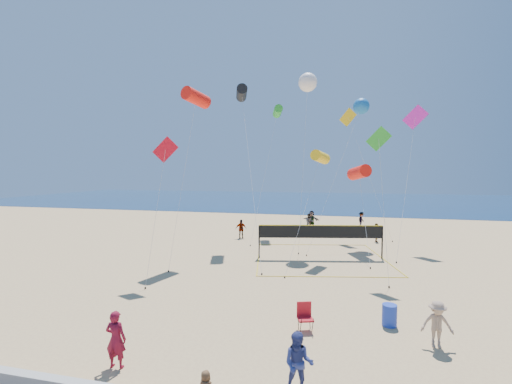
% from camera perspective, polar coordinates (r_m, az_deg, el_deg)
% --- Properties ---
extents(ground, '(120.00, 120.00, 0.00)m').
position_cam_1_polar(ground, '(12.45, -3.27, -26.09)').
color(ground, tan).
rests_on(ground, ground).
extents(ocean, '(140.00, 50.00, 0.03)m').
position_cam_1_polar(ocean, '(72.69, 10.76, -1.36)').
color(ocean, navy).
rests_on(ocean, ground).
extents(woman, '(0.69, 0.48, 1.81)m').
position_cam_1_polar(woman, '(12.40, -22.32, -21.75)').
color(woman, maroon).
rests_on(woman, ground).
extents(bystander_a, '(0.85, 0.67, 1.74)m').
position_cam_1_polar(bystander_a, '(10.56, 7.12, -26.52)').
color(bystander_a, navy).
rests_on(bystander_a, ground).
extents(bystander_b, '(1.06, 0.62, 1.63)m').
position_cam_1_polar(bystander_b, '(14.24, 27.95, -18.89)').
color(bystander_b, tan).
rests_on(bystander_b, ground).
extents(far_person_0, '(1.09, 0.76, 1.71)m').
position_cam_1_polar(far_person_0, '(31.43, -2.52, -6.16)').
color(far_person_0, gray).
rests_on(far_person_0, ground).
extents(far_person_1, '(1.89, 1.14, 1.95)m').
position_cam_1_polar(far_person_1, '(36.72, 9.24, -4.61)').
color(far_person_1, gray).
rests_on(far_person_1, ground).
extents(far_person_2, '(0.51, 0.66, 1.61)m').
position_cam_1_polar(far_person_2, '(31.60, 19.46, -6.40)').
color(far_person_2, gray).
rests_on(far_person_2, ground).
extents(far_person_3, '(0.87, 0.71, 1.69)m').
position_cam_1_polar(far_person_3, '(36.23, 8.86, -4.92)').
color(far_person_3, gray).
rests_on(far_person_3, ground).
extents(far_person_4, '(1.03, 1.26, 1.69)m').
position_cam_1_polar(far_person_4, '(38.90, 17.16, -4.45)').
color(far_person_4, gray).
rests_on(far_person_4, ground).
extents(camp_chair, '(0.71, 0.82, 1.17)m').
position_cam_1_polar(camp_chair, '(14.17, 8.12, -19.57)').
color(camp_chair, red).
rests_on(camp_chair, ground).
extents(trash_barrel, '(0.64, 0.64, 0.85)m').
position_cam_1_polar(trash_barrel, '(15.38, 21.36, -18.56)').
color(trash_barrel, '#1C39B8').
rests_on(trash_barrel, ground).
extents(volleyball_net, '(10.36, 10.24, 2.36)m').
position_cam_1_polar(volleyball_net, '(24.62, 10.68, -7.15)').
color(volleyball_net, black).
rests_on(volleyball_net, ground).
extents(kite_0, '(1.60, 5.76, 12.01)m').
position_cam_1_polar(kite_0, '(25.69, -9.94, 15.20)').
color(kite_0, '#FF1B0F').
rests_on(kite_0, ground).
extents(kite_1, '(4.51, 10.16, 13.34)m').
position_cam_1_polar(kite_1, '(30.21, -2.40, 16.14)').
color(kite_1, black).
rests_on(kite_1, ground).
extents(kite_2, '(2.41, 6.54, 7.63)m').
position_cam_1_polar(kite_2, '(24.69, 10.67, 5.73)').
color(kite_2, yellow).
rests_on(kite_2, ground).
extents(kite_3, '(1.53, 2.71, 8.15)m').
position_cam_1_polar(kite_3, '(20.51, -15.02, 5.74)').
color(kite_3, red).
rests_on(kite_3, ground).
extents(kite_4, '(1.43, 2.85, 8.77)m').
position_cam_1_polar(kite_4, '(21.34, 19.85, 7.08)').
color(kite_4, green).
rests_on(kite_4, ground).
extents(kite_5, '(3.28, 7.07, 11.58)m').
position_cam_1_polar(kite_5, '(31.28, 24.93, 10.49)').
color(kite_5, '#F525CF').
rests_on(kite_5, ground).
extents(kite_6, '(1.71, 4.54, 14.15)m').
position_cam_1_polar(kite_6, '(29.66, 8.61, 17.60)').
color(kite_6, white).
rests_on(kite_6, ground).
extents(kite_7, '(5.00, 8.38, 12.59)m').
position_cam_1_polar(kite_7, '(32.64, 17.13, 13.49)').
color(kite_7, blue).
rests_on(kite_7, ground).
extents(kite_8, '(1.67, 8.59, 12.67)m').
position_cam_1_polar(kite_8, '(35.29, 3.63, 13.25)').
color(kite_8, green).
rests_on(kite_8, ground).
extents(kite_9, '(4.66, 3.16, 12.11)m').
position_cam_1_polar(kite_9, '(34.09, 15.42, 10.96)').
color(kite_9, yellow).
rests_on(kite_9, ground).
extents(kite_10, '(1.84, 7.28, 6.67)m').
position_cam_1_polar(kite_10, '(28.22, 16.79, 3.12)').
color(kite_10, '#FF1B0F').
rests_on(kite_10, ground).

